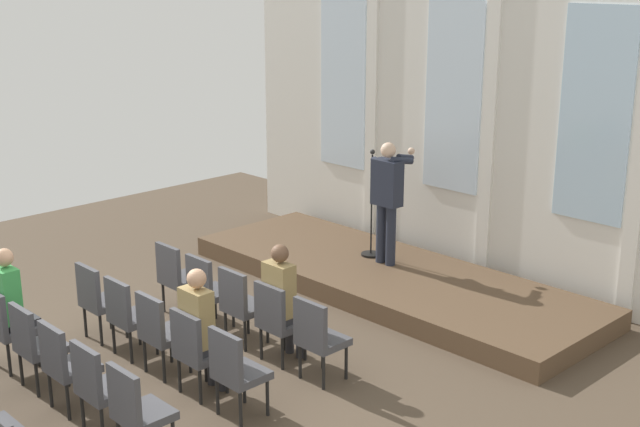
{
  "coord_description": "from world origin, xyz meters",
  "views": [
    {
      "loc": [
        7.24,
        -4.44,
        4.27
      ],
      "look_at": [
        -0.06,
        2.65,
        1.32
      ],
      "focal_mm": 47.88,
      "sensor_mm": 36.0,
      "label": 1
    }
  ],
  "objects_px": {
    "chair_r0_c3": "(277,318)",
    "audience_r1_c3": "(201,325)",
    "mic_stand": "(371,233)",
    "chair_r0_c1": "(207,287)",
    "chair_r2_c3": "(99,383)",
    "audience_r2_c0": "(12,302)",
    "chair_r2_c2": "(65,361)",
    "chair_r0_c4": "(318,335)",
    "chair_r1_c1": "(127,312)",
    "audience_r0_c3": "(283,297)",
    "chair_r1_c3": "(196,348)",
    "chair_r2_c0": "(7,323)",
    "chair_r1_c2": "(160,329)",
    "speaker": "(387,194)",
    "chair_r0_c0": "(176,274)",
    "chair_r0_c2": "(241,302)",
    "chair_r1_c0": "(98,297)",
    "chair_r2_c1": "(34,341)",
    "chair_r1_c4": "(235,368)",
    "chair_r2_c4": "(136,408)"
  },
  "relations": [
    {
      "from": "chair_r2_c1",
      "to": "chair_r2_c4",
      "type": "height_order",
      "value": "same"
    },
    {
      "from": "chair_r0_c3",
      "to": "chair_r1_c3",
      "type": "distance_m",
      "value": 1.11
    },
    {
      "from": "chair_r0_c4",
      "to": "chair_r1_c1",
      "type": "relative_size",
      "value": 1.0
    },
    {
      "from": "chair_r0_c1",
      "to": "chair_r0_c3",
      "type": "xyz_separation_m",
      "value": [
        1.29,
        0.0,
        0.0
      ]
    },
    {
      "from": "chair_r1_c4",
      "to": "audience_r2_c0",
      "type": "bearing_deg",
      "value": -158.13
    },
    {
      "from": "chair_r0_c0",
      "to": "chair_r2_c0",
      "type": "bearing_deg",
      "value": -90.0
    },
    {
      "from": "chair_r0_c1",
      "to": "audience_r0_c3",
      "type": "xyz_separation_m",
      "value": [
        1.29,
        0.08,
        0.23
      ]
    },
    {
      "from": "chair_r0_c0",
      "to": "chair_r1_c1",
      "type": "relative_size",
      "value": 1.0
    },
    {
      "from": "chair_r0_c3",
      "to": "chair_r2_c3",
      "type": "relative_size",
      "value": 1.0
    },
    {
      "from": "chair_r0_c0",
      "to": "chair_r0_c3",
      "type": "height_order",
      "value": "same"
    },
    {
      "from": "chair_r2_c3",
      "to": "audience_r2_c0",
      "type": "bearing_deg",
      "value": 177.68
    },
    {
      "from": "audience_r1_c3",
      "to": "chair_r1_c4",
      "type": "relative_size",
      "value": 1.46
    },
    {
      "from": "audience_r0_c3",
      "to": "chair_r1_c4",
      "type": "relative_size",
      "value": 1.46
    },
    {
      "from": "chair_r0_c1",
      "to": "chair_r0_c3",
      "type": "bearing_deg",
      "value": 0.0
    },
    {
      "from": "mic_stand",
      "to": "chair_r1_c2",
      "type": "relative_size",
      "value": 1.65
    },
    {
      "from": "chair_r0_c4",
      "to": "chair_r1_c0",
      "type": "xyz_separation_m",
      "value": [
        -2.58,
        -1.11,
        0.0
      ]
    },
    {
      "from": "audience_r0_c3",
      "to": "audience_r2_c0",
      "type": "height_order",
      "value": "audience_r2_c0"
    },
    {
      "from": "audience_r2_c0",
      "to": "chair_r2_c2",
      "type": "xyz_separation_m",
      "value": [
        1.29,
        -0.08,
        -0.23
      ]
    },
    {
      "from": "audience_r0_c3",
      "to": "chair_r1_c1",
      "type": "xyz_separation_m",
      "value": [
        -1.29,
        -1.19,
        -0.23
      ]
    },
    {
      "from": "chair_r0_c2",
      "to": "chair_r1_c3",
      "type": "height_order",
      "value": "same"
    },
    {
      "from": "chair_r0_c4",
      "to": "chair_r1_c3",
      "type": "height_order",
      "value": "same"
    },
    {
      "from": "chair_r0_c1",
      "to": "audience_r0_c3",
      "type": "relative_size",
      "value": 0.68
    },
    {
      "from": "chair_r1_c2",
      "to": "chair_r2_c2",
      "type": "xyz_separation_m",
      "value": [
        0.0,
        -1.11,
        0.0
      ]
    },
    {
      "from": "chair_r0_c4",
      "to": "chair_r1_c4",
      "type": "distance_m",
      "value": 1.11
    },
    {
      "from": "chair_r1_c3",
      "to": "chair_r2_c1",
      "type": "xyz_separation_m",
      "value": [
        -1.29,
        -1.11,
        0.0
      ]
    },
    {
      "from": "speaker",
      "to": "chair_r0_c3",
      "type": "bearing_deg",
      "value": -72.78
    },
    {
      "from": "speaker",
      "to": "chair_r0_c3",
      "type": "height_order",
      "value": "speaker"
    },
    {
      "from": "chair_r0_c2",
      "to": "chair_r0_c3",
      "type": "distance_m",
      "value": 0.64
    },
    {
      "from": "mic_stand",
      "to": "audience_r0_c3",
      "type": "distance_m",
      "value": 3.06
    },
    {
      "from": "chair_r0_c2",
      "to": "chair_r2_c2",
      "type": "height_order",
      "value": "same"
    },
    {
      "from": "chair_r1_c3",
      "to": "chair_r2_c3",
      "type": "distance_m",
      "value": 1.11
    },
    {
      "from": "chair_r0_c1",
      "to": "chair_r2_c3",
      "type": "relative_size",
      "value": 1.0
    },
    {
      "from": "mic_stand",
      "to": "chair_r2_c2",
      "type": "relative_size",
      "value": 1.65
    },
    {
      "from": "chair_r1_c3",
      "to": "chair_r2_c0",
      "type": "distance_m",
      "value": 2.23
    },
    {
      "from": "chair_r1_c4",
      "to": "chair_r2_c1",
      "type": "bearing_deg",
      "value": -150.08
    },
    {
      "from": "mic_stand",
      "to": "audience_r2_c0",
      "type": "relative_size",
      "value": 1.12
    },
    {
      "from": "audience_r0_c3",
      "to": "chair_r1_c2",
      "type": "height_order",
      "value": "audience_r0_c3"
    },
    {
      "from": "speaker",
      "to": "chair_r1_c0",
      "type": "bearing_deg",
      "value": -105.34
    },
    {
      "from": "chair_r1_c1",
      "to": "audience_r1_c3",
      "type": "height_order",
      "value": "audience_r1_c3"
    },
    {
      "from": "chair_r1_c4",
      "to": "chair_r0_c0",
      "type": "bearing_deg",
      "value": 156.65
    },
    {
      "from": "chair_r1_c1",
      "to": "chair_r1_c2",
      "type": "height_order",
      "value": "same"
    },
    {
      "from": "chair_r0_c3",
      "to": "chair_r0_c0",
      "type": "bearing_deg",
      "value": 180.0
    },
    {
      "from": "chair_r1_c3",
      "to": "speaker",
      "type": "bearing_deg",
      "value": 102.49
    },
    {
      "from": "chair_r0_c0",
      "to": "chair_r0_c4",
      "type": "xyz_separation_m",
      "value": [
        2.58,
        0.0,
        0.0
      ]
    },
    {
      "from": "chair_r0_c3",
      "to": "audience_r1_c3",
      "type": "bearing_deg",
      "value": -90.0
    },
    {
      "from": "chair_r1_c1",
      "to": "chair_r2_c0",
      "type": "xyz_separation_m",
      "value": [
        -0.64,
        -1.11,
        0.0
      ]
    },
    {
      "from": "chair_r1_c0",
      "to": "chair_r2_c0",
      "type": "distance_m",
      "value": 1.11
    },
    {
      "from": "chair_r0_c4",
      "to": "chair_r1_c1",
      "type": "distance_m",
      "value": 2.23
    },
    {
      "from": "chair_r1_c2",
      "to": "chair_r2_c3",
      "type": "distance_m",
      "value": 1.29
    },
    {
      "from": "mic_stand",
      "to": "chair_r0_c1",
      "type": "xyz_separation_m",
      "value": [
        -0.05,
        -2.87,
        -0.07
      ]
    }
  ]
}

